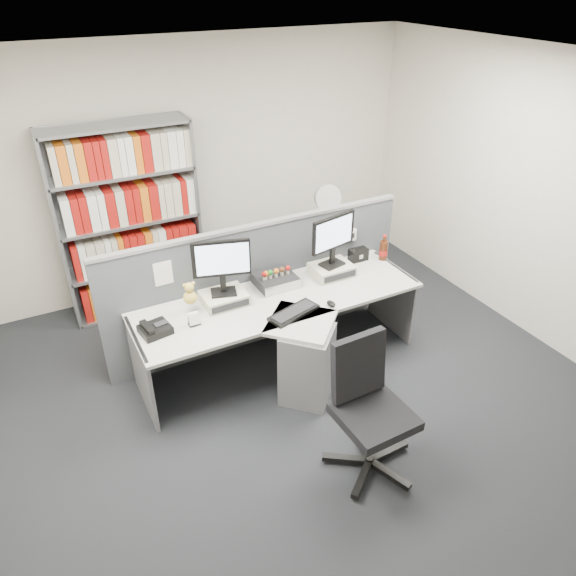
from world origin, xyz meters
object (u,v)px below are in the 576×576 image
desk (291,336)px  monitor_left (222,263)px  monitor_right (333,237)px  mouse (331,304)px  shelving_unit (130,224)px  desk_phone (155,329)px  desktop_pc (275,280)px  office_chair (368,404)px  filing_cabinet (325,253)px  speaker (358,255)px  cola_bottle (383,250)px  keyboard (294,312)px  desk_calendar (194,320)px  desk_fan (327,200)px

desk → monitor_left: (-0.46, 0.38, 0.66)m
monitor_left → monitor_right: bearing=-0.0°
mouse → shelving_unit: size_ratio=0.05×
monitor_right → desk_phone: (-1.76, -0.16, -0.36)m
desktop_pc → desk_phone: bearing=-169.2°
mouse → office_chair: 1.09m
desk_phone → filing_cabinet: desk_phone is taller
speaker → shelving_unit: size_ratio=0.09×
filing_cabinet → office_chair: 2.77m
filing_cabinet → cola_bottle: bearing=-86.7°
mouse → monitor_left: bearing=149.8°
keyboard → filing_cabinet: keyboard is taller
mouse → desk_phone: size_ratio=0.39×
desk → filing_cabinet: desk is taller
monitor_right → cola_bottle: 0.68m
desk_calendar → speaker: (1.83, 0.32, 0.01)m
monitor_right → filing_cabinet: 1.39m
mouse → shelving_unit: shelving_unit is taller
mouse → office_chair: size_ratio=0.10×
desk_fan → keyboard: bearing=-129.6°
desk → desktop_pc: (0.08, 0.45, 0.31)m
keyboard → speaker: speaker is taller
monitor_right → mouse: size_ratio=4.93×
filing_cabinet → monitor_right: bearing=-118.8°
desk_phone → office_chair: office_chair is taller
monitor_right → desktop_pc: 0.67m
mouse → office_chair: bearing=-106.8°
desk → shelving_unit: shelving_unit is taller
keyboard → speaker: size_ratio=2.65×
shelving_unit → office_chair: (0.94, -2.96, -0.42)m
desktop_pc → filing_cabinet: (1.12, 0.95, -0.42)m
desk_fan → desk_calendar: bearing=-148.8°
desk → cola_bottle: (1.26, 0.40, 0.36)m
monitor_left → mouse: bearing=-30.2°
monitor_left → monitor_right: size_ratio=1.01×
keyboard → mouse: size_ratio=4.87×
keyboard → desk_calendar: bearing=163.4°
desk_calendar → shelving_unit: shelving_unit is taller
shelving_unit → desktop_pc: bearing=-55.0°
office_chair → desk: bearing=92.0°
desktop_pc → cola_bottle: cola_bottle is taller
shelving_unit → desk: bearing=-64.0°
monitor_right → desk_phone: size_ratio=1.90×
desk_calendar → office_chair: (0.84, -1.30, -0.21)m
desk → desktop_pc: desktop_pc is taller
desk → shelving_unit: bearing=116.0°
desk → mouse: bearing=-13.8°
desk → desk_calendar: 0.88m
desk_phone → filing_cabinet: size_ratio=0.38×
monitor_left → speaker: (1.48, 0.12, -0.34)m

